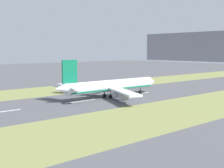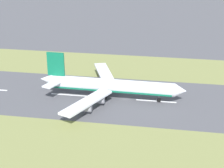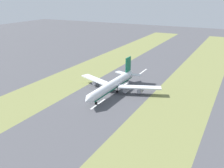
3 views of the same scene
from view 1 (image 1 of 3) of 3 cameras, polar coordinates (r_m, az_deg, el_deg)
The scene contains 6 objects.
ground_plane at distance 168.43m, azimuth 1.43°, elevation -2.21°, with size 800.00×800.00×0.00m, color #4C4C51.
grass_median_west at distance 203.48m, azimuth -7.20°, elevation -0.78°, with size 40.00×600.00×0.01m, color olive.
grass_median_east at distance 139.21m, azimuth 14.13°, elevation -4.21°, with size 40.00×600.00×0.01m, color olive.
centreline_dash_mid at distance 152.28m, azimuth -5.75°, elevation -3.15°, with size 1.20×18.00×0.01m, color silver.
centreline_dash_far at distance 178.22m, azimuth 4.77°, elevation -1.76°, with size 1.20×18.00×0.01m, color silver.
airplane_main_jet at distance 162.30m, azimuth -0.51°, elevation -0.39°, with size 64.12×67.10×20.20m.
Camera 1 is at (122.35, -113.02, 24.96)m, focal length 50.00 mm.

